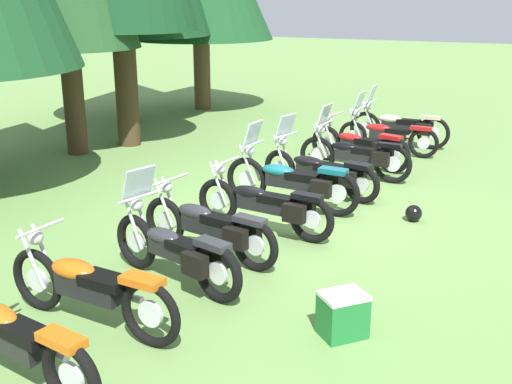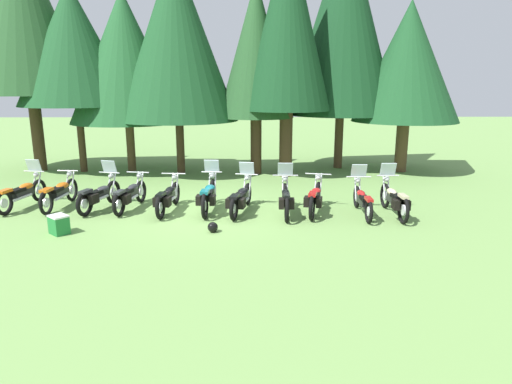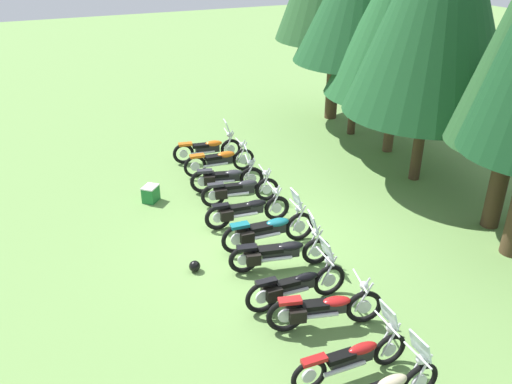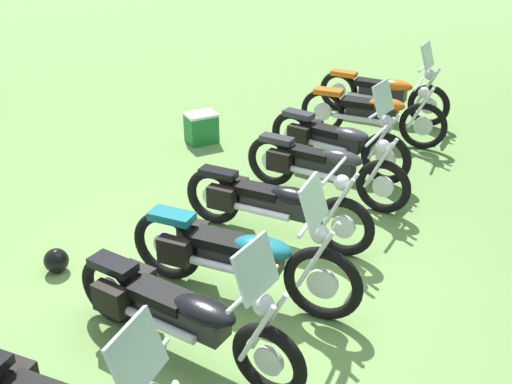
# 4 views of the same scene
# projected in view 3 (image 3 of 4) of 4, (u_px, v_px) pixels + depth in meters

# --- Properties ---
(ground_plane) EXTENTS (80.00, 80.00, 0.00)m
(ground_plane) POSITION_uv_depth(u_px,v_px,m) (264.00, 246.00, 12.81)
(ground_plane) COLOR #6B934C
(motorcycle_0) EXTENTS (0.69, 2.28, 1.36)m
(motorcycle_0) POSITION_uv_depth(u_px,v_px,m) (208.00, 148.00, 17.26)
(motorcycle_0) COLOR black
(motorcycle_0) RESTS_ON ground_plane
(motorcycle_1) EXTENTS (0.64, 2.30, 1.01)m
(motorcycle_1) POSITION_uv_depth(u_px,v_px,m) (220.00, 160.00, 16.37)
(motorcycle_1) COLOR black
(motorcycle_1) RESTS_ON ground_plane
(motorcycle_2) EXTENTS (0.90, 2.12, 1.37)m
(motorcycle_2) POSITION_uv_depth(u_px,v_px,m) (226.00, 177.00, 15.26)
(motorcycle_2) COLOR black
(motorcycle_2) RESTS_ON ground_plane
(motorcycle_3) EXTENTS (0.80, 2.22, 1.00)m
(motorcycle_3) POSITION_uv_depth(u_px,v_px,m) (239.00, 190.00, 14.56)
(motorcycle_3) COLOR black
(motorcycle_3) RESTS_ON ground_plane
(motorcycle_4) EXTENTS (0.73, 2.30, 1.00)m
(motorcycle_4) POSITION_uv_depth(u_px,v_px,m) (246.00, 210.00, 13.51)
(motorcycle_4) COLOR black
(motorcycle_4) RESTS_ON ground_plane
(motorcycle_5) EXTENTS (0.66, 2.40, 1.39)m
(motorcycle_5) POSITION_uv_depth(u_px,v_px,m) (268.00, 229.00, 12.56)
(motorcycle_5) COLOR black
(motorcycle_5) RESTS_ON ground_plane
(motorcycle_6) EXTENTS (0.92, 2.33, 1.35)m
(motorcycle_6) POSITION_uv_depth(u_px,v_px,m) (279.00, 252.00, 11.76)
(motorcycle_6) COLOR black
(motorcycle_6) RESTS_ON ground_plane
(motorcycle_7) EXTENTS (0.74, 2.24, 1.38)m
(motorcycle_7) POSITION_uv_depth(u_px,v_px,m) (296.00, 285.00, 10.63)
(motorcycle_7) COLOR black
(motorcycle_7) RESTS_ON ground_plane
(motorcycle_8) EXTENTS (0.96, 2.26, 1.02)m
(motorcycle_8) POSITION_uv_depth(u_px,v_px,m) (323.00, 308.00, 10.00)
(motorcycle_8) COLOR black
(motorcycle_8) RESTS_ON ground_plane
(motorcycle_9) EXTENTS (0.72, 2.25, 1.34)m
(motorcycle_9) POSITION_uv_depth(u_px,v_px,m) (353.00, 357.00, 8.88)
(motorcycle_9) COLOR black
(motorcycle_9) RESTS_ON ground_plane
(pine_tree_2) EXTENTS (4.68, 4.68, 7.29)m
(pine_tree_2) POSITION_uv_depth(u_px,v_px,m) (404.00, 11.00, 16.18)
(pine_tree_2) COLOR brown
(pine_tree_2) RESTS_ON ground_plane
(picnic_cooler) EXTENTS (0.58, 0.58, 0.47)m
(picnic_cooler) POSITION_uv_depth(u_px,v_px,m) (151.00, 194.00, 14.79)
(picnic_cooler) COLOR #1E7233
(picnic_cooler) RESTS_ON ground_plane
(dropped_helmet) EXTENTS (0.26, 0.26, 0.26)m
(dropped_helmet) POSITION_uv_depth(u_px,v_px,m) (195.00, 266.00, 11.80)
(dropped_helmet) COLOR black
(dropped_helmet) RESTS_ON ground_plane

